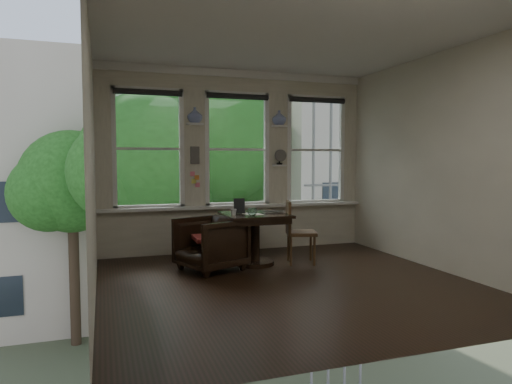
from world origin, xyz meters
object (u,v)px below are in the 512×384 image
object	(u,v)px
side_chair_right	(301,232)
laptop	(274,212)
mug	(233,212)
table	(255,239)
armchair_left	(211,244)

from	to	relation	value
side_chair_right	laptop	world-z (taller)	side_chair_right
laptop	mug	size ratio (longest dim) A/B	3.63
table	mug	world-z (taller)	mug
armchair_left	laptop	size ratio (longest dim) A/B	2.42
armchair_left	laptop	distance (m)	1.04
armchair_left	side_chair_right	xyz separation A→B (m)	(1.36, -0.01, 0.09)
armchair_left	mug	distance (m)	0.54
laptop	mug	world-z (taller)	mug
side_chair_right	mug	bearing A→B (deg)	104.95
table	side_chair_right	distance (m)	0.69
mug	side_chair_right	bearing A→B (deg)	-1.83
side_chair_right	armchair_left	bearing A→B (deg)	106.29
side_chair_right	laptop	xyz separation A→B (m)	(-0.41, 0.07, 0.30)
table	side_chair_right	bearing A→B (deg)	-10.97
armchair_left	laptop	world-z (taller)	laptop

